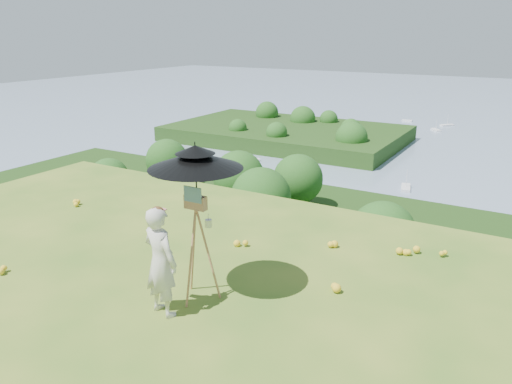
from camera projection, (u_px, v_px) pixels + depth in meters
The scene contains 11 objects.
ground at pixel (29, 361), 5.97m from camera, with size 14.00×14.00×0.00m, color #3A6C1E.
shoreline_tier at pixel (479, 295), 78.65m from camera, with size 170.00×28.00×8.00m, color slate.
peninsula at pixel (286, 126), 178.17m from camera, with size 90.00×60.00×12.00m, color #18340E, non-canonical shape.
slope_trees at pixel (445, 280), 39.33m from camera, with size 110.00×50.00×6.00m, color #1B4514, non-canonical shape.
harbor_town at pixel (485, 257), 76.63m from camera, with size 110.00×22.00×5.00m, color beige, non-canonical shape.
moored_boats at pixel (475, 157), 154.49m from camera, with size 140.00×140.00×0.70m, color white, non-canonical shape.
wildflowers at pixel (46, 346), 6.15m from camera, with size 10.00×10.50×0.12m, color yellow, non-canonical shape.
painter at pixel (161, 262), 6.75m from camera, with size 0.58×0.38×1.58m, color beige.
field_easel at pixel (197, 244), 7.12m from camera, with size 0.66×0.66×1.74m, color #A76A46, non-canonical shape.
sun_umbrella at pixel (196, 175), 6.83m from camera, with size 1.31×1.31×0.92m, color black, non-canonical shape.
painter_cap at pixel (157, 210), 6.52m from camera, with size 0.19×0.22×0.10m, color #E47F7D, non-canonical shape.
Camera 1 is at (4.90, -2.98, 3.78)m, focal length 35.00 mm.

